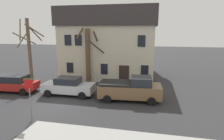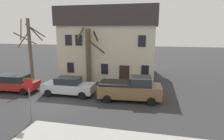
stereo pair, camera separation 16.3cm
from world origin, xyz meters
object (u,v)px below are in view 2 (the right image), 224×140
at_px(car_silver_sedan, 69,86).
at_px(tree_bare_mid, 89,54).
at_px(pickup_truck_brown, 130,89).
at_px(car_red_wagon, 14,83).
at_px(building_main, 112,42).
at_px(tree_bare_near, 30,48).
at_px(street_sign_pole, 29,91).

bearing_deg(car_silver_sedan, tree_bare_mid, 83.42).
height_order(tree_bare_mid, pickup_truck_brown, tree_bare_mid).
relative_size(car_red_wagon, car_silver_sedan, 1.00).
bearing_deg(pickup_truck_brown, tree_bare_mid, 139.53).
xyz_separation_m(building_main, tree_bare_mid, (-1.54, -4.69, -1.07)).
relative_size(building_main, car_red_wagon, 2.47).
relative_size(tree_bare_near, pickup_truck_brown, 1.33).
xyz_separation_m(pickup_truck_brown, street_sign_pole, (-5.94, -5.30, 1.03)).
xyz_separation_m(tree_bare_mid, street_sign_pole, (-0.70, -9.77, -1.27)).
bearing_deg(pickup_truck_brown, building_main, 111.98).
bearing_deg(car_silver_sedan, building_main, 77.28).
distance_m(car_red_wagon, car_silver_sedan, 5.72).
distance_m(tree_bare_mid, pickup_truck_brown, 7.26).
bearing_deg(tree_bare_near, street_sign_pole, -55.83).
bearing_deg(building_main, tree_bare_near, -147.50).
bearing_deg(tree_bare_near, car_silver_sedan, -30.20).
relative_size(car_silver_sedan, street_sign_pole, 1.64).
bearing_deg(street_sign_pole, car_silver_sedan, 87.92).
relative_size(tree_bare_mid, car_silver_sedan, 1.43).
bearing_deg(tree_bare_mid, pickup_truck_brown, -40.47).
distance_m(building_main, tree_bare_mid, 5.05).
bearing_deg(tree_bare_near, tree_bare_mid, 5.60).
xyz_separation_m(tree_bare_near, car_red_wagon, (0.65, -3.90, -3.09)).
bearing_deg(street_sign_pole, building_main, 81.18).
bearing_deg(building_main, pickup_truck_brown, -68.02).
distance_m(car_silver_sedan, street_sign_pole, 5.52).
xyz_separation_m(car_red_wagon, pickup_truck_brown, (11.46, 0.11, 0.14)).
distance_m(tree_bare_near, tree_bare_mid, 6.94).
height_order(tree_bare_near, street_sign_pole, tree_bare_near).
bearing_deg(pickup_truck_brown, tree_bare_near, 162.61).
xyz_separation_m(tree_bare_near, street_sign_pole, (6.17, -9.09, -1.93)).
xyz_separation_m(car_silver_sedan, street_sign_pole, (-0.20, -5.39, 1.19)).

